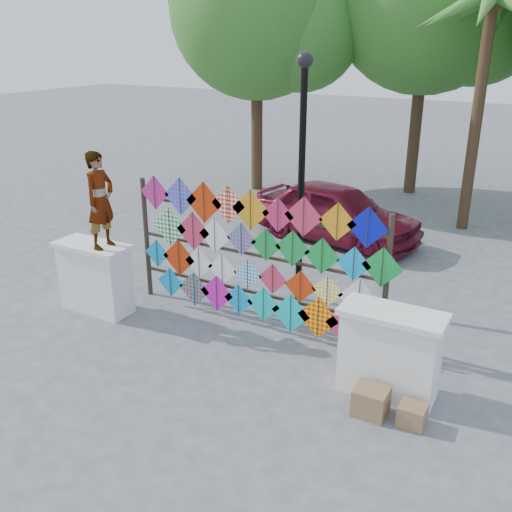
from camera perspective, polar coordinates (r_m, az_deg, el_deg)
name	(u,v)px	position (r m, az deg, el deg)	size (l,w,h in m)	color
ground	(230,340)	(9.51, -2.66, -8.42)	(80.00, 80.00, 0.00)	gray
parapet_left	(95,277)	(10.64, -15.78, -2.01)	(1.40, 0.65, 1.28)	white
parapet_right	(389,353)	(8.09, 13.20, -9.41)	(1.40, 0.65, 1.28)	white
kite_rack	(255,258)	(9.51, -0.08, -0.19)	(4.92, 0.24, 2.43)	#31261B
tree_west	(260,11)	(18.31, 0.44, 23.30)	(5.85, 5.20, 8.01)	#4D3921
palm_tree	(490,24)	(15.16, 22.32, 20.69)	(3.62, 3.62, 5.83)	#4D3921
vendor_woman	(100,200)	(9.96, -15.32, 5.38)	(0.61, 0.40, 1.66)	#99999E
sedan	(336,212)	(13.93, 8.00, 4.35)	(1.68, 4.18, 1.43)	maroon
lamppost	(302,159)	(10.09, 4.62, 9.67)	(0.28, 0.28, 4.46)	black
cardboard_box_near	(371,402)	(7.89, 11.40, -14.08)	(0.43, 0.39, 0.39)	olive
cardboard_box_far	(412,415)	(7.85, 15.35, -15.08)	(0.34, 0.31, 0.29)	olive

